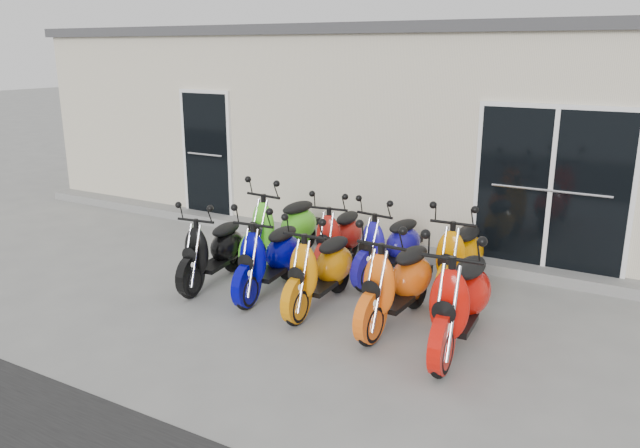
% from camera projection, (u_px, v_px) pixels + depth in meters
% --- Properties ---
extents(ground, '(80.00, 80.00, 0.00)m').
position_uv_depth(ground, '(297.00, 292.00, 7.95)').
color(ground, gray).
rests_on(ground, ground).
extents(building, '(14.00, 6.00, 3.20)m').
position_uv_depth(building, '(441.00, 124.00, 11.85)').
color(building, beige).
rests_on(building, ground).
extents(roof_cap, '(14.20, 6.20, 0.16)m').
position_uv_depth(roof_cap, '(445.00, 32.00, 11.39)').
color(roof_cap, '#3F3F42').
rests_on(roof_cap, building).
extents(front_step, '(14.00, 0.40, 0.15)m').
position_uv_depth(front_step, '(366.00, 244.00, 9.61)').
color(front_step, gray).
rests_on(front_step, ground).
extents(door_left, '(1.07, 0.08, 2.22)m').
position_uv_depth(door_left, '(207.00, 151.00, 10.95)').
color(door_left, black).
rests_on(door_left, front_step).
extents(door_right, '(2.02, 0.08, 2.22)m').
position_uv_depth(door_right, '(551.00, 185.00, 8.17)').
color(door_right, black).
rests_on(door_right, front_step).
extents(scooter_front_black, '(0.80, 1.66, 1.18)m').
position_uv_depth(scooter_front_black, '(213.00, 241.00, 8.07)').
color(scooter_front_black, black).
rests_on(scooter_front_black, ground).
extents(scooter_front_blue, '(0.77, 1.72, 1.23)m').
position_uv_depth(scooter_front_blue, '(269.00, 247.00, 7.74)').
color(scooter_front_blue, '#020289').
rests_on(scooter_front_blue, ground).
extents(scooter_front_orange_a, '(0.68, 1.69, 1.23)m').
position_uv_depth(scooter_front_orange_a, '(320.00, 258.00, 7.31)').
color(scooter_front_orange_a, orange).
rests_on(scooter_front_orange_a, ground).
extents(scooter_front_orange_b, '(0.72, 1.77, 1.29)m').
position_uv_depth(scooter_front_orange_b, '(397.00, 271.00, 6.82)').
color(scooter_front_orange_b, '#FB6111').
rests_on(scooter_front_orange_b, ground).
extents(scooter_front_red, '(0.79, 1.90, 1.37)m').
position_uv_depth(scooter_front_red, '(461.00, 286.00, 6.26)').
color(scooter_front_red, red).
rests_on(scooter_front_red, ground).
extents(scooter_back_green, '(0.79, 1.82, 1.31)m').
position_uv_depth(scooter_back_green, '(282.00, 218.00, 8.92)').
color(scooter_back_green, '#57DF26').
rests_on(scooter_back_green, ground).
extents(scooter_back_red, '(0.80, 1.69, 1.20)m').
position_uv_depth(scooter_back_red, '(339.00, 229.00, 8.57)').
color(scooter_back_red, '#AE1911').
rests_on(scooter_back_red, ground).
extents(scooter_back_blue, '(0.82, 1.70, 1.21)m').
position_uv_depth(scooter_back_blue, '(389.00, 236.00, 8.20)').
color(scooter_back_blue, '#19129F').
rests_on(scooter_back_blue, ground).
extents(scooter_back_yellow, '(0.72, 1.75, 1.27)m').
position_uv_depth(scooter_back_yellow, '(460.00, 246.00, 7.69)').
color(scooter_back_yellow, orange).
rests_on(scooter_back_yellow, ground).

